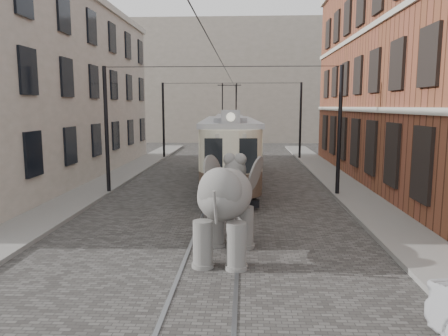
{
  "coord_description": "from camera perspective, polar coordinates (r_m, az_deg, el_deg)",
  "views": [
    {
      "loc": [
        0.91,
        -13.73,
        4.17
      ],
      "look_at": [
        0.19,
        0.5,
        2.1
      ],
      "focal_mm": 34.22,
      "sensor_mm": 36.0,
      "label": 1
    }
  ],
  "objects": [
    {
      "name": "ground",
      "position": [
        14.38,
        -0.88,
        -8.59
      ],
      "size": [
        120.0,
        120.0,
        0.0
      ],
      "primitive_type": "plane",
      "color": "#494643"
    },
    {
      "name": "tram_rails",
      "position": [
        14.38,
        -0.88,
        -8.55
      ],
      "size": [
        1.54,
        80.0,
        0.02
      ],
      "primitive_type": null,
      "color": "slate",
      "rests_on": "ground"
    },
    {
      "name": "sidewalk_right",
      "position": [
        15.21,
        22.54,
        -8.0
      ],
      "size": [
        2.0,
        60.0,
        0.15
      ],
      "primitive_type": "cube",
      "color": "slate",
      "rests_on": "ground"
    },
    {
      "name": "sidewalk_left",
      "position": [
        16.13,
        -24.79,
        -7.22
      ],
      "size": [
        2.0,
        60.0,
        0.15
      ],
      "primitive_type": "cube",
      "color": "slate",
      "rests_on": "ground"
    },
    {
      "name": "brick_building",
      "position": [
        24.94,
        27.33,
        11.57
      ],
      "size": [
        8.0,
        26.0,
        12.0
      ],
      "primitive_type": "cube",
      "color": "brown",
      "rests_on": "ground"
    },
    {
      "name": "stucco_building",
      "position": [
        26.57,
        -24.1,
        9.34
      ],
      "size": [
        7.0,
        24.0,
        10.0
      ],
      "primitive_type": "cube",
      "color": "gray",
      "rests_on": "ground"
    },
    {
      "name": "distant_block",
      "position": [
        53.82,
        1.93,
        11.26
      ],
      "size": [
        28.0,
        10.0,
        14.0
      ],
      "primitive_type": "cube",
      "color": "gray",
      "rests_on": "ground"
    },
    {
      "name": "catenary",
      "position": [
        18.8,
        -0.52,
        4.69
      ],
      "size": [
        11.0,
        30.2,
        6.0
      ],
      "primitive_type": null,
      "color": "black",
      "rests_on": "ground"
    },
    {
      "name": "tram",
      "position": [
        23.5,
        0.7,
        4.61
      ],
      "size": [
        3.41,
        13.6,
        5.35
      ],
      "primitive_type": null,
      "rotation": [
        0.0,
        0.0,
        0.05
      ],
      "color": "beige",
      "rests_on": "ground"
    },
    {
      "name": "elephant",
      "position": [
        11.79,
        0.17,
        -5.43
      ],
      "size": [
        3.02,
        4.77,
        2.75
      ],
      "primitive_type": null,
      "rotation": [
        0.0,
        0.0,
        -0.12
      ],
      "color": "slate",
      "rests_on": "ground"
    }
  ]
}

